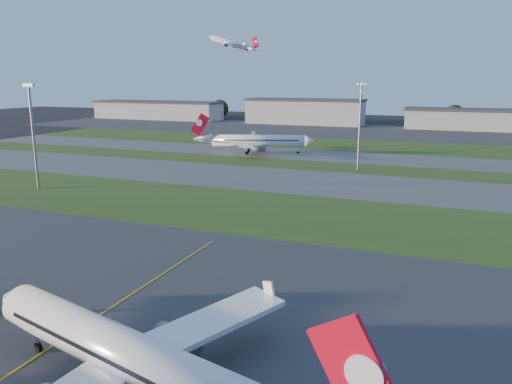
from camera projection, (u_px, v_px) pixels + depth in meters
The scene contains 21 objects.
ground at pixel (59, 312), 58.78m from camera, with size 700.00×700.00×0.00m, color black.
apron_near at pixel (59, 312), 58.78m from camera, with size 300.00×70.00×0.01m, color #333335.
grass_strip_a at pixel (238, 208), 105.85m from camera, with size 300.00×34.00×0.01m, color #344E1A.
taxiway_a at pixel (287, 180), 135.73m from camera, with size 300.00×32.00×0.01m, color #515154.
grass_strip_b at pixel (312, 166), 158.36m from camera, with size 300.00×18.00×0.01m, color #344E1A.
taxiway_b at pixel (328, 156), 178.28m from camera, with size 300.00×26.00×0.01m, color #515154.
grass_strip_c at pixel (347, 145), 208.15m from camera, with size 300.00×40.00×0.01m, color #344E1A.
apron_far at pixel (371, 131), 262.47m from camera, with size 400.00×80.00×0.01m, color #333335.
yellow_line at pixel (94, 320), 56.96m from camera, with size 0.25×60.00×0.02m, color gold.
airliner_parked at pixel (131, 358), 41.13m from camera, with size 39.42×33.04×12.52m.
airliner_taxiing at pixel (257, 141), 183.36m from camera, with size 40.71×34.32×13.13m.
airliner_departing at pixel (231, 43), 279.24m from camera, with size 30.30×25.63×9.45m.
light_mast_west at pixel (33, 129), 122.52m from camera, with size 3.20×0.70×25.80m.
light_mast_centre at pixel (360, 121), 147.84m from camera, with size 3.20×0.70×25.80m.
hangar_far_west at pixel (158, 110), 342.67m from camera, with size 91.80×23.00×12.20m.
hangar_west at pixel (305, 111), 304.26m from camera, with size 71.40×23.00×15.20m.
hangar_east at pixel (483, 119), 268.45m from camera, with size 81.60×23.00×11.20m.
tree_far_west at pixel (121, 107), 368.87m from camera, with size 11.00×11.00×12.00m.
tree_west at pixel (220, 109), 341.52m from camera, with size 12.10×12.10×13.20m.
tree_mid_west at pixel (349, 114), 305.56m from camera, with size 9.90×9.90×10.80m.
tree_mid_east at pixel (454, 115), 286.30m from camera, with size 11.55×11.55×12.60m.
Camera 1 is at (41.69, -41.67, 26.83)m, focal length 35.00 mm.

